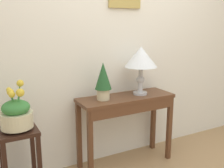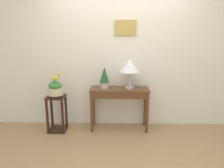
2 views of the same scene
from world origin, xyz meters
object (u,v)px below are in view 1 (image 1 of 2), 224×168
Objects in this scene: potted_plant_on_console at (103,79)px; pedestal_stand_left at (21,165)px; table_lamp at (141,59)px; planter_bowl_wide at (16,114)px; console_table at (127,109)px.

pedestal_stand_left is at bearing -173.70° from potted_plant_on_console.
table_lamp reaches higher than planter_bowl_wide.
planter_bowl_wide reaches higher than pedestal_stand_left.
table_lamp reaches higher than pedestal_stand_left.
table_lamp is 1.30m from planter_bowl_wide.
pedestal_stand_left is 1.61× the size of planter_bowl_wide.
table_lamp is 0.46m from potted_plant_on_console.
console_table is at bearing 3.52° from planter_bowl_wide.
planter_bowl_wide reaches higher than console_table.
pedestal_stand_left is 0.45m from planter_bowl_wide.
potted_plant_on_console is at bearing 6.30° from pedestal_stand_left.
console_table is 1.12m from pedestal_stand_left.
table_lamp is 1.27× the size of planter_bowl_wide.
potted_plant_on_console is (-0.26, 0.02, 0.33)m from console_table.
potted_plant_on_console is 1.04m from pedestal_stand_left.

